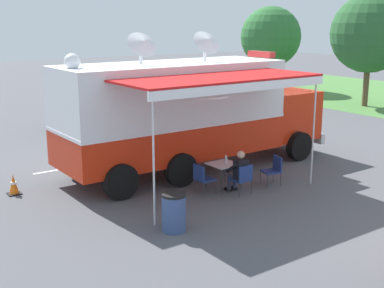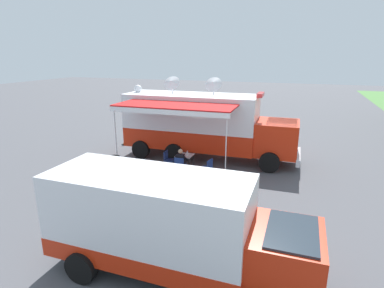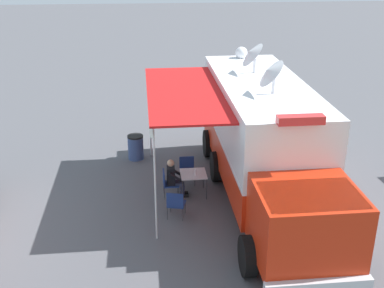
{
  "view_description": "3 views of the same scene",
  "coord_description": "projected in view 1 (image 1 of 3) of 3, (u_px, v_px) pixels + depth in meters",
  "views": [
    {
      "loc": [
        13.39,
        -8.47,
        4.77
      ],
      "look_at": [
        2.25,
        -0.8,
        1.51
      ],
      "focal_mm": 48.24,
      "sensor_mm": 36.0,
      "label": 1
    },
    {
      "loc": [
        15.95,
        5.73,
        5.59
      ],
      "look_at": [
        1.91,
        0.73,
        1.28
      ],
      "focal_mm": 29.17,
      "sensor_mm": 36.0,
      "label": 2
    },
    {
      "loc": [
        3.32,
        13.94,
        7.42
      ],
      "look_at": [
        2.09,
        -0.28,
        1.43
      ],
      "focal_mm": 45.64,
      "sensor_mm": 36.0,
      "label": 3
    }
  ],
  "objects": [
    {
      "name": "ground_plane",
      "position": [
        173.0,
        173.0,
        16.51
      ],
      "size": [
        100.0,
        100.0,
        0.0
      ],
      "primitive_type": "plane",
      "color": "#515156"
    },
    {
      "name": "car_behind_truck",
      "position": [
        89.0,
        111.0,
        22.49
      ],
      "size": [
        4.31,
        2.24,
        1.76
      ],
      "color": "navy",
      "rests_on": "ground"
    },
    {
      "name": "water_bottle",
      "position": [
        226.0,
        159.0,
        14.97
      ],
      "size": [
        0.07,
        0.07,
        0.22
      ],
      "color": "silver",
      "rests_on": "folding_table"
    },
    {
      "name": "folding_table",
      "position": [
        223.0,
        165.0,
        14.89
      ],
      "size": [
        0.81,
        0.81,
        0.73
      ],
      "color": "silver",
      "rests_on": "ground"
    },
    {
      "name": "command_truck",
      "position": [
        192.0,
        111.0,
        16.45
      ],
      "size": [
        4.99,
        9.53,
        4.53
      ],
      "color": "red",
      "rests_on": "ground"
    },
    {
      "name": "traffic_cone",
      "position": [
        14.0,
        185.0,
        14.42
      ],
      "size": [
        0.36,
        0.36,
        0.58
      ],
      "color": "black",
      "rests_on": "ground"
    },
    {
      "name": "trash_bin",
      "position": [
        174.0,
        212.0,
        11.87
      ],
      "size": [
        0.57,
        0.57,
        0.91
      ],
      "color": "#384C7F",
      "rests_on": "ground"
    },
    {
      "name": "folding_chair_spare_by_truck",
      "position": [
        274.0,
        168.0,
        15.2
      ],
      "size": [
        0.58,
        0.58,
        0.87
      ],
      "color": "navy",
      "rests_on": "ground"
    },
    {
      "name": "tree_left_of_centre",
      "position": [
        370.0,
        33.0,
        28.41
      ],
      "size": [
        4.34,
        4.34,
        6.23
      ],
      "color": "brown",
      "rests_on": "ground"
    },
    {
      "name": "lot_stripe",
      "position": [
        102.0,
        162.0,
        17.73
      ],
      "size": [
        0.2,
        4.8,
        0.01
      ],
      "primitive_type": "cube",
      "rotation": [
        0.0,
        0.0,
        0.02
      ],
      "color": "silver",
      "rests_on": "ground"
    },
    {
      "name": "seated_responder",
      "position": [
        238.0,
        171.0,
        14.44
      ],
      "size": [
        0.67,
        0.56,
        1.25
      ],
      "color": "black",
      "rests_on": "ground"
    },
    {
      "name": "tree_far_left",
      "position": [
        271.0,
        37.0,
        35.56
      ],
      "size": [
        4.16,
        4.16,
        5.72
      ],
      "color": "brown",
      "rests_on": "ground"
    },
    {
      "name": "folding_chair_at_table",
      "position": [
        243.0,
        177.0,
        14.32
      ],
      "size": [
        0.49,
        0.49,
        0.87
      ],
      "color": "navy",
      "rests_on": "ground"
    },
    {
      "name": "folding_chair_beside_table",
      "position": [
        202.0,
        177.0,
        14.36
      ],
      "size": [
        0.49,
        0.49,
        0.87
      ],
      "color": "navy",
      "rests_on": "ground"
    }
  ]
}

